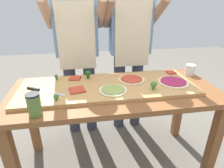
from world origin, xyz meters
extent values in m
plane|color=#6B665B|center=(0.00, 0.00, 0.00)|extent=(8.00, 8.00, 0.00)
cube|color=brown|center=(0.74, -0.29, 0.36)|extent=(0.07, 0.07, 0.72)
cube|color=brown|center=(-0.74, 0.29, 0.36)|extent=(0.07, 0.07, 0.72)
cube|color=brown|center=(0.74, 0.29, 0.36)|extent=(0.07, 0.07, 0.72)
cube|color=brown|center=(0.00, 0.00, 0.74)|extent=(1.61, 0.69, 0.04)
cube|color=tan|center=(-0.05, 0.03, 0.78)|extent=(1.36, 0.49, 0.03)
cube|color=#B7BABF|center=(-0.47, -0.04, 0.79)|extent=(0.20, 0.13, 0.00)
cube|color=black|center=(-0.61, 0.04, 0.80)|extent=(0.10, 0.07, 0.02)
cylinder|color=beige|center=(-0.03, -0.07, 0.80)|extent=(0.21, 0.21, 0.01)
cylinder|color=#899E4C|center=(-0.03, -0.07, 0.80)|extent=(0.17, 0.17, 0.01)
cylinder|color=beige|center=(0.47, -0.01, 0.80)|extent=(0.25, 0.25, 0.01)
cylinder|color=#9E234C|center=(0.47, -0.01, 0.80)|extent=(0.20, 0.20, 0.01)
cylinder|color=beige|center=(0.16, 0.09, 0.80)|extent=(0.22, 0.22, 0.01)
cylinder|color=#BC3D28|center=(0.16, 0.09, 0.80)|extent=(0.18, 0.18, 0.01)
cube|color=#BC3D28|center=(-0.31, 0.20, 0.80)|extent=(0.11, 0.11, 0.01)
cube|color=#BC3D28|center=(-0.29, -0.03, 0.80)|extent=(0.13, 0.13, 0.01)
cube|color=#BC3D28|center=(0.55, 0.20, 0.80)|extent=(0.08, 0.08, 0.01)
cylinder|color=#487A23|center=(0.27, -0.10, 0.80)|extent=(0.02, 0.02, 0.03)
sphere|color=#427F33|center=(0.27, -0.10, 0.83)|extent=(0.05, 0.05, 0.05)
cylinder|color=#2C5915|center=(-0.20, 0.19, 0.80)|extent=(0.02, 0.02, 0.03)
sphere|color=#23561E|center=(-0.20, 0.19, 0.84)|extent=(0.05, 0.05, 0.05)
cylinder|color=#366618|center=(-0.46, 0.20, 0.80)|extent=(0.01, 0.01, 0.02)
sphere|color=#2D6623|center=(-0.46, 0.20, 0.82)|extent=(0.03, 0.03, 0.03)
cylinder|color=#3F7220|center=(-0.43, -0.15, 0.80)|extent=(0.02, 0.02, 0.02)
sphere|color=#38752D|center=(-0.43, -0.15, 0.82)|extent=(0.04, 0.04, 0.04)
cube|color=white|center=(0.39, -0.14, 0.80)|extent=(0.01, 0.01, 0.01)
cube|color=silver|center=(-0.10, 0.16, 0.80)|extent=(0.01, 0.01, 0.01)
cube|color=silver|center=(0.33, 0.18, 0.80)|extent=(0.01, 0.01, 0.01)
cylinder|color=white|center=(0.74, 0.20, 0.81)|extent=(0.09, 0.09, 0.09)
cylinder|color=white|center=(0.74, 0.20, 0.79)|extent=(0.08, 0.08, 0.05)
cylinder|color=#517033|center=(-0.54, -0.27, 0.83)|extent=(0.08, 0.08, 0.13)
cylinder|color=black|center=(-0.54, -0.27, 0.90)|extent=(0.08, 0.08, 0.01)
cylinder|color=#333847|center=(-0.38, 0.56, 0.45)|extent=(0.12, 0.12, 0.90)
cylinder|color=#333847|center=(-0.18, 0.56, 0.45)|extent=(0.12, 0.12, 0.90)
cube|color=#6689B2|center=(-0.28, 0.56, 1.18)|extent=(0.40, 0.20, 0.55)
cube|color=beige|center=(-0.28, 0.45, 1.09)|extent=(0.34, 0.01, 0.60)
cylinder|color=tan|center=(-0.51, 0.46, 1.30)|extent=(0.08, 0.39, 0.31)
cylinder|color=tan|center=(-0.05, 0.46, 1.30)|extent=(0.08, 0.39, 0.31)
cylinder|color=#333847|center=(0.15, 0.56, 0.45)|extent=(0.12, 0.12, 0.90)
cylinder|color=#333847|center=(0.35, 0.56, 0.45)|extent=(0.12, 0.12, 0.90)
cube|color=#6689B2|center=(0.25, 0.56, 1.18)|extent=(0.40, 0.20, 0.55)
cube|color=beige|center=(0.25, 0.45, 1.09)|extent=(0.34, 0.01, 0.60)
cylinder|color=#997056|center=(0.02, 0.46, 1.30)|extent=(0.08, 0.39, 0.31)
cylinder|color=#997056|center=(0.48, 0.46, 1.30)|extent=(0.08, 0.39, 0.31)
camera|label=1|loc=(-0.23, -1.29, 1.42)|focal=30.17mm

